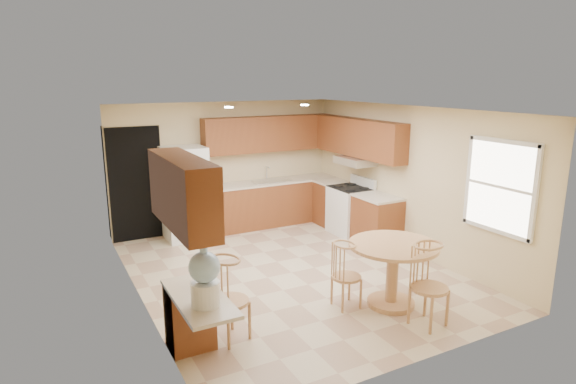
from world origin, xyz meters
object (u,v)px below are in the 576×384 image
chair_table_b (436,281)px  water_crock (205,278)px  refrigerator (185,193)px  dining_table (393,265)px  chair_table_a (350,271)px  stove (350,210)px  chair_desk (233,294)px

chair_table_b → water_crock: bearing=-17.7°
refrigerator → water_crock: 4.45m
dining_table → refrigerator: bearing=111.8°
chair_table_a → stove: bearing=147.2°
chair_table_b → chair_desk: chair_table_b is taller
chair_table_b → water_crock: 2.76m
stove → chair_table_a: (-1.83, -2.59, 0.06)m
dining_table → chair_desk: 2.20m
stove → chair_desk: bearing=-142.6°
chair_table_a → chair_desk: size_ratio=0.88×
dining_table → water_crock: size_ratio=1.82×
stove → water_crock: water_crock is taller
chair_table_a → chair_desk: 1.65m
dining_table → chair_table_a: (-0.55, 0.17, -0.03)m
refrigerator → water_crock: bearing=-103.7°
dining_table → stove: bearing=65.1°
dining_table → chair_desk: size_ratio=1.17×
chair_table_b → chair_desk: size_ratio=1.02×
refrigerator → stove: refrigerator is taller
chair_desk → chair_table_a: bearing=73.5°
chair_desk → dining_table: bearing=68.6°
chair_desk → water_crock: 0.78m
refrigerator → chair_table_a: refrigerator is taller
stove → dining_table: size_ratio=0.94×
chair_desk → water_crock: (-0.45, -0.44, 0.45)m
chair_table_a → dining_table: bearing=75.6°
water_crock → chair_table_a: bearing=13.7°
dining_table → chair_table_a: size_ratio=1.33×
chair_table_a → chair_table_b: chair_table_b is taller
dining_table → water_crock: 2.71m
chair_table_a → chair_table_b: (0.60, -0.89, 0.09)m
dining_table → chair_table_a: 0.58m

